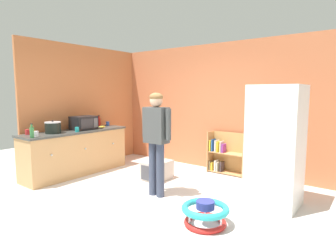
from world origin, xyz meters
The scene contains 19 objects.
ground_plane centered at (0.00, 0.00, 0.00)m, with size 12.00×12.00×0.00m, color silver.
back_wall centered at (0.00, 2.33, 1.35)m, with size 5.20×0.06×2.70m, color #C36B43.
left_side_wall centered at (-2.63, 0.80, 1.35)m, with size 0.06×2.99×2.70m, color #C06E40.
kitchen_counter centered at (-2.20, 0.24, 0.45)m, with size 0.65×2.21×0.90m.
refrigerator centered at (1.55, 1.04, 0.89)m, with size 0.73×0.68×1.78m.
bookshelf centered at (0.22, 2.14, 0.37)m, with size 0.80×0.28×0.85m.
standing_person centered at (-0.08, 0.27, 1.01)m, with size 0.57×0.22×1.67m.
baby_walker centered at (1.08, -0.15, 0.16)m, with size 0.60×0.60×0.32m.
pet_carrier centered at (-0.62, 0.94, 0.18)m, with size 0.42×0.55×0.36m.
microwave centered at (-2.18, 0.44, 1.04)m, with size 0.37×0.48×0.28m.
crock_pot centered at (-2.18, -0.26, 1.01)m, with size 0.29×0.29×0.25m.
banana_bunch centered at (-2.07, 0.83, 0.93)m, with size 0.15×0.16×0.04m.
ketchup_bottle centered at (-2.42, 1.02, 1.00)m, with size 0.07×0.07×0.25m.
green_glass_bottle centered at (-1.98, -0.76, 1.00)m, with size 0.07×0.07×0.25m.
teal_cup centered at (-1.99, 0.14, 0.95)m, with size 0.08×0.08×0.10m, color teal.
orange_cup centered at (-2.18, -0.65, 0.95)m, with size 0.08×0.08×0.10m, color orange.
red_cup centered at (-2.40, -0.63, 0.95)m, with size 0.08×0.08×0.10m, color red.
white_cup centered at (-2.06, -0.65, 0.95)m, with size 0.08×0.08×0.10m, color white.
blue_cup centered at (-2.34, 1.21, 0.95)m, with size 0.08×0.08×0.10m, color blue.
Camera 1 is at (2.78, -3.15, 1.67)m, focal length 30.28 mm.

